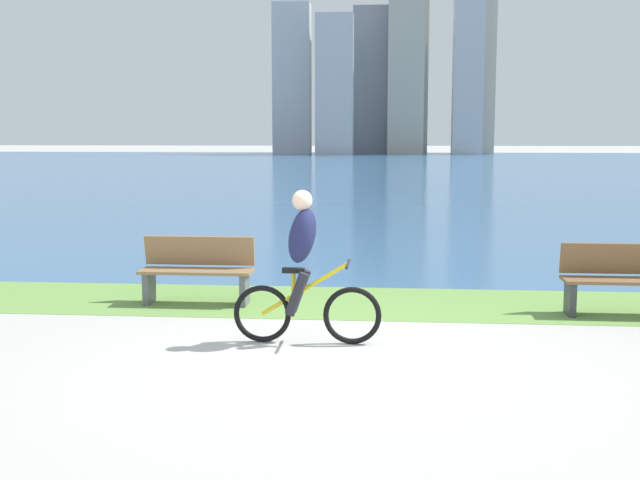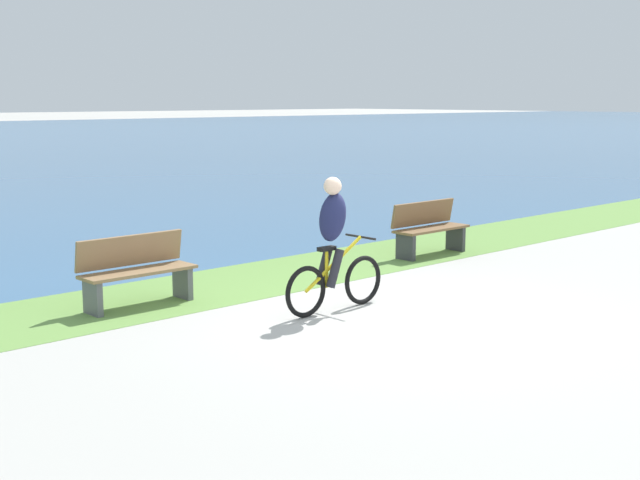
{
  "view_description": "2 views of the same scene",
  "coord_description": "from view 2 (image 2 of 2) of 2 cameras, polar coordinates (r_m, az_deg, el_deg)",
  "views": [
    {
      "loc": [
        0.61,
        -7.66,
        2.26
      ],
      "look_at": [
        -0.14,
        0.74,
        1.13
      ],
      "focal_mm": 44.39,
      "sensor_mm": 36.0,
      "label": 1
    },
    {
      "loc": [
        -7.41,
        -6.74,
        2.61
      ],
      "look_at": [
        -0.31,
        0.93,
        0.87
      ],
      "focal_mm": 47.66,
      "sensor_mm": 36.0,
      "label": 2
    }
  ],
  "objects": [
    {
      "name": "bench_far_along_path",
      "position": [
        11.02,
        -12.23,
        -2.05
      ],
      "size": [
        1.5,
        0.47,
        0.9
      ],
      "color": "olive",
      "rests_on": "ground"
    },
    {
      "name": "grass_strip_bayside",
      "position": [
        12.37,
        -4.9,
        -2.72
      ],
      "size": [
        120.0,
        2.1,
        0.01
      ],
      "primitive_type": "cube",
      "color": "#6B9947",
      "rests_on": "ground"
    },
    {
      "name": "bench_near_path",
      "position": [
        14.4,
        7.32,
        0.78
      ],
      "size": [
        1.5,
        0.47,
        0.9
      ],
      "color": "brown",
      "rests_on": "ground"
    },
    {
      "name": "ground_plane",
      "position": [
        10.35,
        4.78,
        -5.17
      ],
      "size": [
        300.0,
        300.0,
        0.0
      ],
      "primitive_type": "plane",
      "color": "#B2AFA8"
    },
    {
      "name": "cyclist_lead",
      "position": [
        10.42,
        0.9,
        -0.33
      ],
      "size": [
        1.62,
        0.52,
        1.67
      ],
      "color": "black",
      "rests_on": "ground"
    }
  ]
}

